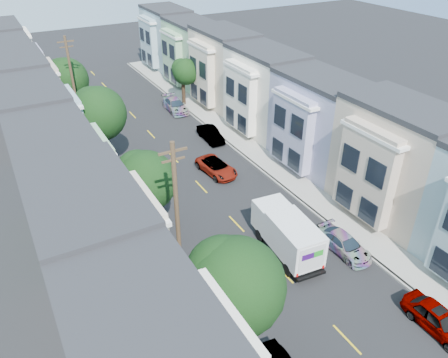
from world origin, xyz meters
name	(u,v)px	position (x,y,z in m)	size (l,w,h in m)	color
ground	(283,273)	(0.00, 0.00, 0.00)	(160.00, 160.00, 0.00)	black
road_slab	(186,171)	(0.00, 15.00, 0.01)	(12.00, 70.00, 0.02)	black
curb_left	(122,188)	(-6.05, 15.00, 0.07)	(0.30, 70.00, 0.15)	gray
curb_right	(243,156)	(6.05, 15.00, 0.07)	(0.30, 70.00, 0.15)	gray
sidewalk_left	(107,192)	(-7.35, 15.00, 0.07)	(2.60, 70.00, 0.15)	gray
sidewalk_right	(255,153)	(7.35, 15.00, 0.07)	(2.60, 70.00, 0.15)	gray
centerline	(186,172)	(0.00, 15.00, 0.00)	(0.12, 70.00, 0.01)	gold
townhouse_row_left	(60,205)	(-11.15, 15.00, 0.00)	(5.00, 70.00, 8.50)	#9F9CBE
townhouse_row_right	(286,145)	(11.15, 15.00, 0.00)	(5.00, 70.00, 8.50)	#9F9CBE
tree_b	(233,288)	(-6.30, -4.30, 5.51)	(4.70, 4.70, 7.89)	black
tree_c	(145,182)	(-6.30, 7.45, 4.83)	(4.16, 4.16, 6.94)	black
tree_d	(98,114)	(-6.30, 18.70, 5.51)	(4.70, 4.70, 7.89)	black
tree_e	(66,80)	(-6.30, 32.17, 4.62)	(4.70, 4.70, 6.98)	black
tree_far_r	(185,72)	(6.89, 29.98, 4.04)	(3.10, 3.10, 5.64)	black
utility_pole_near	(178,221)	(-6.30, 2.00, 5.15)	(1.60, 0.26, 10.00)	#42301E
utility_pole_far	(74,86)	(-6.30, 28.00, 5.15)	(1.60, 0.26, 10.00)	#42301E
fedex_truck	(287,233)	(1.35, 1.62, 1.63)	(2.34, 6.09, 2.92)	silver
lead_sedan	(216,167)	(2.24, 13.39, 0.63)	(2.09, 4.52, 1.26)	black
parked_left_c	(227,307)	(-4.90, -1.28, 0.61)	(1.45, 3.77, 1.22)	#ABABAB
parked_left_d	(140,187)	(-4.90, 13.62, 0.64)	(1.35, 3.84, 1.28)	#3D0406
parked_right_a	(439,320)	(4.90, -7.85, 0.72)	(1.70, 4.45, 1.44)	#333536
parked_right_b	(344,244)	(4.90, -0.30, 0.62)	(1.73, 4.13, 1.24)	silver
parked_right_c	(211,134)	(4.90, 19.65, 0.67)	(1.42, 4.03, 1.34)	black
parked_right_d	(175,105)	(4.90, 28.73, 0.71)	(1.99, 4.74, 1.42)	black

